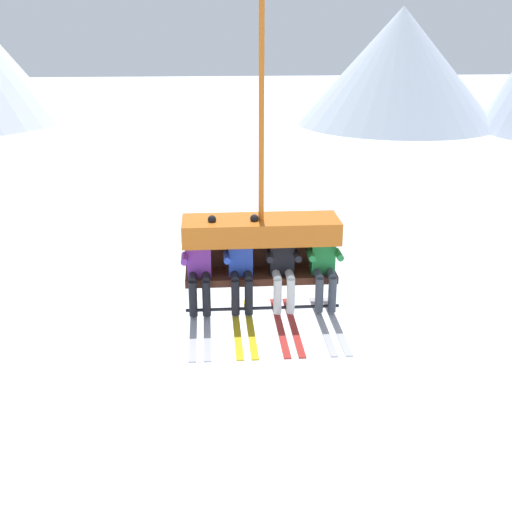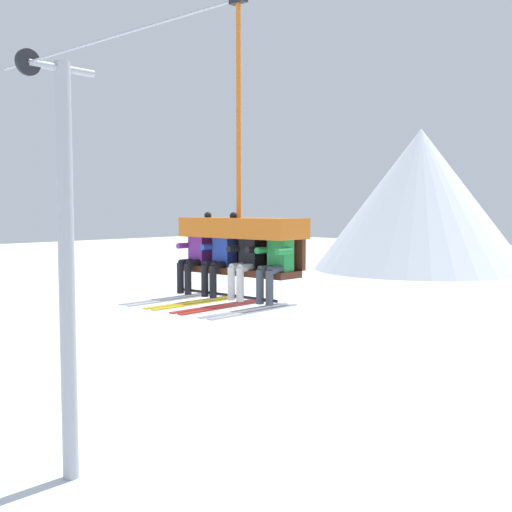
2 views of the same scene
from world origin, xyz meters
The scene contains 7 objects.
mountain_peak_west centered at (-25.21, 50.59, 6.99)m, with size 20.92×20.92×13.97m.
lift_tower_near centered at (-7.30, -0.02, 4.93)m, with size 0.36×1.88×9.53m.
chairlift_chair centered at (-1.21, -0.73, 5.81)m, with size 2.09×0.74×4.41m.
skier_purple centered at (-2.04, -0.94, 5.48)m, with size 0.48×1.70×1.34m.
skier_blue centered at (-1.48, -0.94, 5.48)m, with size 0.48×1.70×1.34m.
skier_black centered at (-0.93, -0.95, 5.46)m, with size 0.46×1.70×1.23m.
skier_green centered at (-0.37, -0.95, 5.46)m, with size 0.46×1.70×1.23m.
Camera 2 is at (5.43, -7.78, 6.20)m, focal length 45.00 mm.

